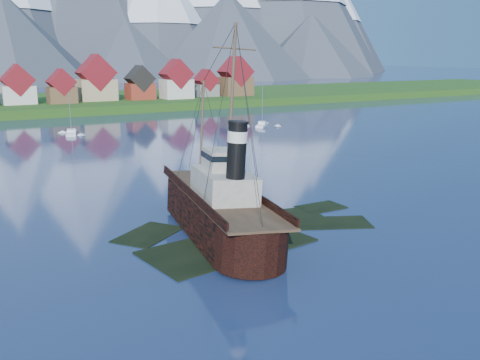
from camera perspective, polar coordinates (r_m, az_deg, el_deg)
ground at (r=60.44m, az=0.34°, el=-6.08°), size 1400.00×1400.00×0.00m
shoal at (r=63.16m, az=0.76°, el=-5.55°), size 31.71×21.24×1.14m
shore_bank at (r=222.07m, az=-22.47°, el=7.07°), size 600.00×80.00×3.20m
seawall at (r=184.64m, az=-20.84°, el=6.16°), size 600.00×2.50×2.00m
tugboat_wreck at (r=61.72m, az=-3.11°, el=-2.70°), size 7.17×30.89×24.47m
sailboat_d at (r=153.48m, az=2.38°, el=5.84°), size 7.60×7.95×12.01m
sailboat_e at (r=144.52m, az=-17.53°, el=4.77°), size 4.77×9.94×11.18m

